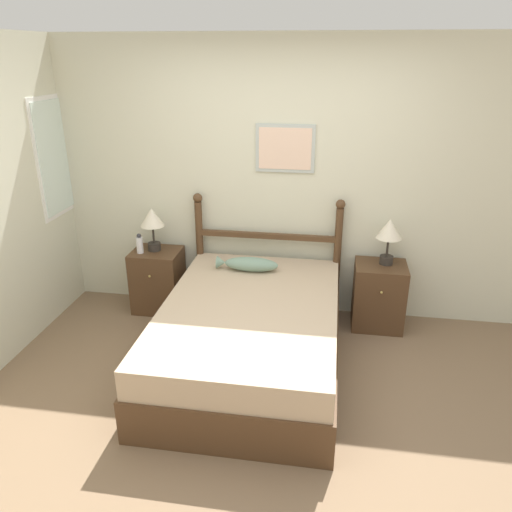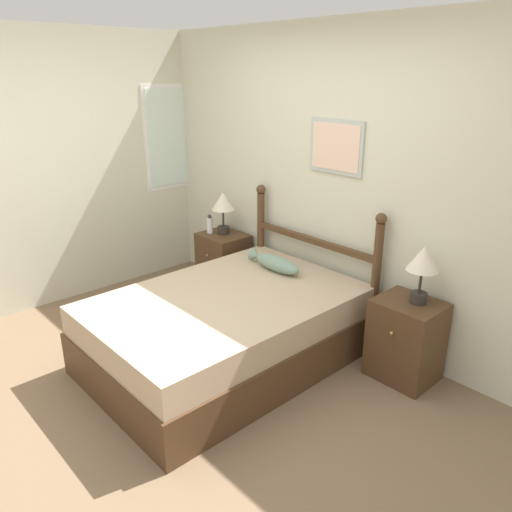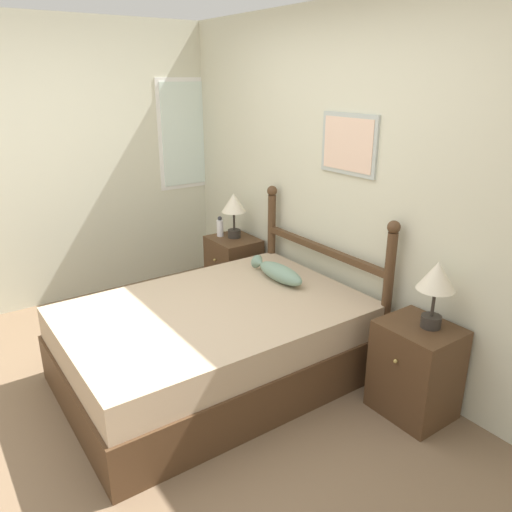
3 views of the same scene
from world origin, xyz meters
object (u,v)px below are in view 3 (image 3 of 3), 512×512
Objects in this scene: bed at (215,343)px; fish_pillow at (278,272)px; nightstand_right at (415,370)px; table_lamp_right at (436,281)px; nightstand_left at (234,269)px; table_lamp_left at (234,206)px; bottle at (220,227)px.

fish_pillow is (-0.12, 0.65, 0.35)m from bed.
nightstand_right is (1.06, 0.84, 0.03)m from bed.
nightstand_right is 1.46× the size of table_lamp_right.
bed is 0.75m from fish_pillow.
fish_pillow is (-1.22, -0.22, -0.29)m from table_lamp_right.
bed is 3.32× the size of nightstand_left.
nightstand_right is at bearing -0.60° from table_lamp_left.
nightstand_left is (-1.06, 0.84, 0.03)m from bed.
bed is at bearing -79.31° from fish_pillow.
fish_pillow is at bearing -6.53° from bottle.
bed is 1.54m from table_lamp_right.
fish_pillow is (1.07, -0.12, -0.08)m from bottle.
bottle is at bearing 147.06° from bed.
bed is 10.49× the size of bottle.
fish_pillow is (-1.18, -0.19, 0.31)m from nightstand_right.
table_lamp_right is at bearing 2.53° from bottle.
nightstand_right is (2.12, 0.00, 0.00)m from nightstand_left.
nightstand_right is 2.29m from bottle.
nightstand_left reaches higher than bed.
table_lamp_left is 2.18m from table_lamp_right.
nightstand_left is at bearing 180.00° from nightstand_right.
table_lamp_right is at bearing 43.47° from nightstand_right.
bottle is at bearing -178.36° from nightstand_right.
table_lamp_right reaches higher than bed.
table_lamp_left is at bearing 167.66° from fish_pillow.
nightstand_left is at bearing 141.78° from bed.
table_lamp_left reaches higher than nightstand_left.
table_lamp_right is 1.28m from fish_pillow.
nightstand_right is at bearing 38.22° from bed.
bottle reaches higher than fish_pillow.
table_lamp_right is at bearing 10.36° from fish_pillow.
table_lamp_left and table_lamp_right have the same top height.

